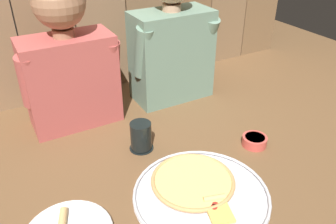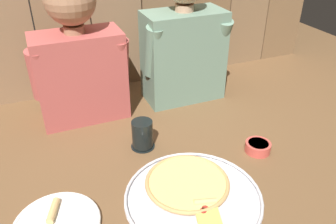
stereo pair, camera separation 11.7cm
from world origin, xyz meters
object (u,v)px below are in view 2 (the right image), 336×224
object	(u,v)px
pizza_tray	(191,191)
dinner_plate	(57,224)
dipping_bowl	(258,147)
diner_right	(184,40)
drinking_glass	(142,135)
diner_left	(77,53)

from	to	relation	value
pizza_tray	dinner_plate	size ratio (longest dim) A/B	1.74
pizza_tray	dipping_bowl	world-z (taller)	dipping_bowl
diner_right	pizza_tray	bearing A→B (deg)	-112.24
pizza_tray	dinner_plate	bearing A→B (deg)	175.85
diner_right	drinking_glass	bearing A→B (deg)	-134.77
pizza_tray	diner_right	distance (m)	0.71
dinner_plate	drinking_glass	world-z (taller)	drinking_glass
dipping_bowl	diner_left	size ratio (longest dim) A/B	0.16
dinner_plate	drinking_glass	bearing A→B (deg)	37.26
drinking_glass	dipping_bowl	size ratio (longest dim) A/B	1.18
dipping_bowl	diner_right	bearing A→B (deg)	98.77
dipping_bowl	diner_left	xyz separation A→B (m)	(-0.54, 0.50, 0.27)
dinner_plate	dipping_bowl	distance (m)	0.74
dinner_plate	diner_right	distance (m)	0.92
diner_left	diner_right	distance (m)	0.46
diner_right	diner_left	bearing A→B (deg)	179.88
diner_left	pizza_tray	bearing A→B (deg)	-70.58
diner_left	diner_right	world-z (taller)	diner_right
pizza_tray	diner_right	bearing A→B (deg)	67.76
diner_left	diner_right	bearing A→B (deg)	-0.12
dipping_bowl	diner_right	distance (m)	0.57
dinner_plate	drinking_glass	distance (m)	0.44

